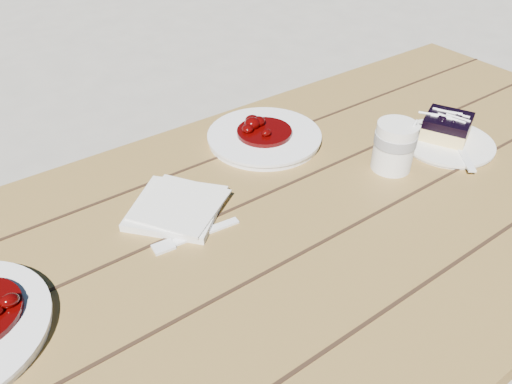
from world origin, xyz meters
TOP-DOWN VIEW (x-y plane):
  - picnic_table at (0.00, -0.00)m, footprint 2.00×1.55m
  - dessert_plate at (0.53, -0.01)m, footprint 0.19×0.19m
  - blueberry_cake at (0.54, 0.01)m, footprint 0.12×0.12m
  - fork_dessert at (0.51, -0.06)m, footprint 0.12×0.14m
  - coffee_cup at (0.37, 0.01)m, footprint 0.08×0.08m
  - napkin_stack at (-0.05, 0.14)m, footprint 0.21×0.21m
  - fork_table at (-0.04, 0.06)m, footprint 0.16×0.04m
  - second_plate at (0.23, 0.24)m, footprint 0.24×0.24m
  - second_stew at (0.23, 0.24)m, footprint 0.12×0.12m

SIDE VIEW (x-z plane):
  - picnic_table at x=0.00m, z-range 0.21..0.96m
  - fork_table at x=-0.04m, z-range 0.75..0.75m
  - dessert_plate at x=0.53m, z-range 0.75..0.76m
  - napkin_stack at x=-0.05m, z-range 0.75..0.76m
  - second_plate at x=0.23m, z-range 0.75..0.77m
  - fork_dessert at x=0.51m, z-range 0.76..0.76m
  - blueberry_cake at x=0.54m, z-range 0.76..0.81m
  - second_stew at x=0.23m, z-range 0.77..0.81m
  - coffee_cup at x=0.37m, z-range 0.75..0.85m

